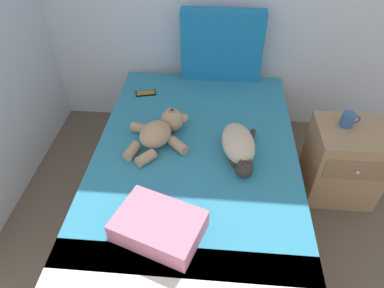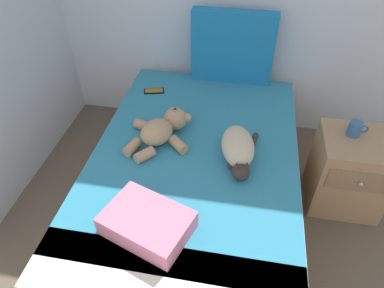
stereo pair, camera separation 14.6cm
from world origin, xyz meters
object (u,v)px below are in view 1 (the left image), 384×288
(bed, at_px, (195,181))
(mug, at_px, (348,120))
(cell_phone, at_px, (146,93))
(nightstand, at_px, (343,162))
(cat, at_px, (239,146))
(patterned_cushion, at_px, (222,46))
(teddy_bear, at_px, (161,131))
(throw_pillow, at_px, (159,226))

(bed, relative_size, mug, 16.01)
(cell_phone, distance_m, nightstand, 1.48)
(nightstand, bearing_deg, cat, -162.75)
(patterned_cushion, distance_m, teddy_bear, 0.89)
(patterned_cushion, xyz_separation_m, teddy_bear, (-0.35, -0.79, -0.20))
(throw_pillow, relative_size, nightstand, 0.73)
(teddy_bear, distance_m, nightstand, 1.26)
(cell_phone, distance_m, mug, 1.41)
(cat, bearing_deg, teddy_bear, 167.80)
(throw_pillow, distance_m, mug, 1.38)
(bed, height_order, teddy_bear, teddy_bear)
(cat, height_order, mug, cat)
(bed, height_order, cell_phone, cell_phone)
(mug, bearing_deg, bed, -163.55)
(throw_pillow, height_order, nightstand, throw_pillow)
(bed, relative_size, cat, 4.38)
(bed, height_order, throw_pillow, throw_pillow)
(bed, xyz_separation_m, cat, (0.25, 0.00, 0.32))
(mug, bearing_deg, cat, -158.06)
(cat, bearing_deg, throw_pillow, -123.42)
(bed, xyz_separation_m, cell_phone, (-0.42, 0.61, 0.26))
(bed, distance_m, patterned_cushion, 1.04)
(cat, distance_m, teddy_bear, 0.49)
(bed, height_order, patterned_cushion, patterned_cushion)
(teddy_bear, relative_size, cell_phone, 3.01)
(cat, bearing_deg, patterned_cushion, 98.15)
(patterned_cushion, distance_m, throw_pillow, 1.51)
(cell_phone, bearing_deg, nightstand, -15.22)
(throw_pillow, relative_size, mug, 3.33)
(bed, relative_size, throw_pillow, 4.80)
(teddy_bear, bearing_deg, patterned_cushion, 65.78)
(cell_phone, relative_size, throw_pillow, 0.40)
(patterned_cushion, xyz_separation_m, cell_phone, (-0.55, -0.28, -0.26))
(teddy_bear, bearing_deg, cell_phone, 110.70)
(cat, distance_m, cell_phone, 0.91)
(patterned_cushion, height_order, cat, patterned_cushion)
(teddy_bear, height_order, mug, teddy_bear)
(cat, height_order, nightstand, cat)
(bed, relative_size, patterned_cushion, 3.15)
(cell_phone, distance_m, throw_pillow, 1.23)
(throw_pillow, height_order, mug, mug)
(patterned_cushion, bearing_deg, teddy_bear, -114.22)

